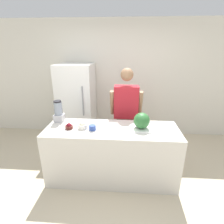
% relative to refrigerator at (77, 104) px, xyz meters
% --- Properties ---
extents(ground_plane, '(14.00, 14.00, 0.00)m').
position_rel_refrigerator_xyz_m(ground_plane, '(0.85, -1.60, -0.85)').
color(ground_plane, beige).
extents(wall_back, '(8.00, 0.06, 2.60)m').
position_rel_refrigerator_xyz_m(wall_back, '(0.85, 0.41, 0.45)').
color(wall_back, silver).
rests_on(wall_back, ground_plane).
extents(counter_island, '(2.00, 0.68, 0.88)m').
position_rel_refrigerator_xyz_m(counter_island, '(0.85, -1.26, -0.41)').
color(counter_island, beige).
rests_on(counter_island, ground_plane).
extents(refrigerator, '(0.73, 0.75, 1.70)m').
position_rel_refrigerator_xyz_m(refrigerator, '(0.00, 0.00, 0.00)').
color(refrigerator, white).
rests_on(refrigerator, ground_plane).
extents(person, '(0.57, 0.27, 1.70)m').
position_rel_refrigerator_xyz_m(person, '(1.07, -0.62, 0.02)').
color(person, gray).
rests_on(person, ground_plane).
extents(cutting_board, '(0.33, 0.27, 0.01)m').
position_rel_refrigerator_xyz_m(cutting_board, '(1.29, -1.26, 0.04)').
color(cutting_board, white).
rests_on(cutting_board, counter_island).
extents(watermelon, '(0.24, 0.24, 0.24)m').
position_rel_refrigerator_xyz_m(watermelon, '(1.29, -1.24, 0.16)').
color(watermelon, '#2D6B33').
rests_on(watermelon, cutting_board).
extents(bowl_cherries, '(0.11, 0.11, 0.09)m').
position_rel_refrigerator_xyz_m(bowl_cherries, '(0.22, -1.31, 0.06)').
color(bowl_cherries, '#511E19').
rests_on(bowl_cherries, counter_island).
extents(bowl_cream, '(0.14, 0.14, 0.12)m').
position_rel_refrigerator_xyz_m(bowl_cream, '(0.42, -1.29, 0.08)').
color(bowl_cream, white).
rests_on(bowl_cream, counter_island).
extents(bowl_small_blue, '(0.10, 0.10, 0.07)m').
position_rel_refrigerator_xyz_m(bowl_small_blue, '(0.57, -1.33, 0.07)').
color(bowl_small_blue, '#334C9E').
rests_on(bowl_small_blue, counter_island).
extents(blender, '(0.15, 0.15, 0.35)m').
position_rel_refrigerator_xyz_m(blender, '(-0.02, -1.05, 0.19)').
color(blender, '#B7B7BC').
rests_on(blender, counter_island).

